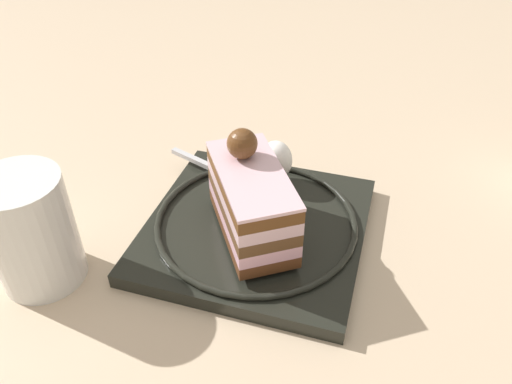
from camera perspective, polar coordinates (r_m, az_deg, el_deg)
ground_plane at (r=0.45m, az=2.27°, el=-6.59°), size 2.40×2.40×0.00m
dessert_plate at (r=0.46m, az=-0.00°, el=-3.93°), size 0.20×0.20×0.02m
cake_slice at (r=0.42m, az=-0.61°, el=-1.08°), size 0.12×0.10×0.09m
whipped_cream_dollop at (r=0.49m, az=2.22°, el=3.61°), size 0.03×0.03×0.04m
fork at (r=0.51m, az=-4.25°, el=2.43°), size 0.05×0.11×0.00m
drink_glass_far at (r=0.44m, az=-23.86°, el=-4.67°), size 0.07×0.07×0.10m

